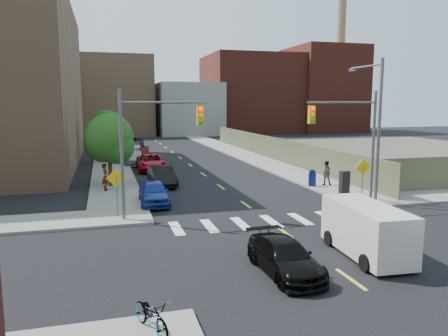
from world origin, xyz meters
TOP-DOWN VIEW (x-y plane):
  - ground at (0.00, 0.00)m, footprint 160.00×160.00m
  - sidewalk_nw at (-7.75, 41.50)m, footprint 3.50×73.00m
  - sidewalk_ne at (7.75, 41.50)m, footprint 3.50×73.00m
  - fence_north at (9.60, 28.00)m, footprint 0.12×44.00m
  - gravel_lot at (28.00, 30.00)m, footprint 36.00×42.00m
  - bg_bldg_west at (-22.00, 70.00)m, footprint 14.00×18.00m
  - bg_bldg_midwest at (-6.00, 72.00)m, footprint 14.00×16.00m
  - bg_bldg_center at (8.00, 70.00)m, footprint 12.00×16.00m
  - bg_bldg_east at (22.00, 72.00)m, footprint 18.00×18.00m
  - bg_bldg_fareast at (38.00, 70.00)m, footprint 14.00×16.00m
  - smokestack at (42.00, 70.00)m, footprint 1.80×1.80m
  - signal_nw at (-5.98, 6.00)m, footprint 4.59×0.30m
  - signal_ne at (5.98, 6.00)m, footprint 4.59×0.30m
  - streetlight_ne at (8.20, 6.90)m, footprint 0.25×3.70m
  - warn_sign_nw at (-7.80, 6.50)m, footprint 1.06×0.06m
  - warn_sign_ne at (7.20, 6.50)m, footprint 1.06×0.06m
  - warn_sign_midwest at (-7.80, 20.00)m, footprint 1.06×0.06m
  - tree_west_near at (-8.00, 16.05)m, footprint 3.66×3.64m
  - tree_west_far at (-8.00, 31.05)m, footprint 3.66×3.64m
  - parked_car_blue at (-5.50, 9.67)m, footprint 1.90×4.45m
  - parked_car_black at (-4.20, 15.63)m, footprint 1.88×4.62m
  - parked_car_red at (-4.20, 23.49)m, footprint 2.72×5.60m
  - parked_car_silver at (-5.50, 27.99)m, footprint 2.19×5.11m
  - parked_car_white at (-4.94, 33.57)m, footprint 1.95×4.65m
  - parked_car_maroon at (-4.20, 32.96)m, footprint 1.33×3.82m
  - parked_car_grey at (-4.20, 44.79)m, footprint 2.97×5.63m
  - black_sedan at (-2.07, -2.81)m, footprint 1.94×4.40m
  - cargo_van at (1.92, -1.84)m, footprint 2.22×4.84m
  - mailbox at (6.42, 11.80)m, footprint 0.60×0.52m
  - payphone at (6.30, 7.12)m, footprint 0.56×0.46m
  - pedestrian_west at (-8.35, 14.16)m, footprint 0.54×0.75m
  - pedestrian_east at (7.61, 11.93)m, footprint 1.08×0.99m
  - bicycle at (-7.32, -6.00)m, footprint 1.26×1.94m

SIDE VIEW (x-z plane):
  - ground at x=0.00m, z-range 0.00..0.00m
  - gravel_lot at x=28.00m, z-range 0.00..0.06m
  - sidewalk_nw at x=-7.75m, z-range 0.00..0.15m
  - sidewalk_ne at x=7.75m, z-range 0.00..0.15m
  - black_sedan at x=-2.07m, z-range 0.00..1.26m
  - parked_car_maroon at x=-4.20m, z-range 0.00..1.26m
  - bicycle at x=-7.32m, z-range 0.15..1.11m
  - parked_car_silver at x=-5.50m, z-range 0.00..1.47m
  - parked_car_black at x=-4.20m, z-range 0.00..1.49m
  - parked_car_blue at x=-5.50m, z-range 0.00..1.50m
  - mailbox at x=6.42m, z-range 0.13..1.37m
  - parked_car_grey at x=-4.20m, z-range 0.00..1.51m
  - parked_car_red at x=-4.20m, z-range 0.00..1.53m
  - parked_car_white at x=-4.94m, z-range 0.00..1.57m
  - pedestrian_east at x=7.61m, z-range 0.15..1.96m
  - payphone at x=6.30m, z-range 0.15..2.00m
  - pedestrian_west at x=-8.35m, z-range 0.15..2.06m
  - cargo_van at x=1.92m, z-range 0.06..2.22m
  - fence_north at x=9.60m, z-range 0.00..2.50m
  - warn_sign_nw at x=-7.80m, z-range 0.58..3.41m
  - warn_sign_ne at x=7.20m, z-range 0.58..3.41m
  - warn_sign_midwest at x=-7.80m, z-range 0.58..3.41m
  - tree_west_near at x=-8.00m, z-range 0.72..6.24m
  - tree_west_far at x=-8.00m, z-range 0.72..6.24m
  - signal_nw at x=-5.98m, z-range 1.03..8.03m
  - signal_ne at x=5.98m, z-range 1.03..8.03m
  - bg_bldg_center at x=8.00m, z-range 0.00..10.00m
  - streetlight_ne at x=8.20m, z-range 0.72..9.72m
  - bg_bldg_west at x=-22.00m, z-range 0.00..12.00m
  - bg_bldg_midwest at x=-6.00m, z-range 0.00..15.00m
  - bg_bldg_east at x=22.00m, z-range 0.00..16.00m
  - bg_bldg_fareast at x=38.00m, z-range 0.00..18.00m
  - smokestack at x=42.00m, z-range 0.00..28.00m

